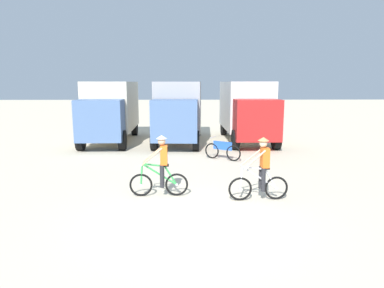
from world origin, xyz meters
The scene contains 7 objects.
ground_plane centered at (0.00, 0.00, 0.00)m, with size 120.00×120.00×0.00m, color beige.
box_truck_cream_rv centered at (-4.30, 11.71, 1.87)m, with size 2.50×6.79×3.35m.
box_truck_grey_hauler centered at (-0.47, 11.56, 1.87)m, with size 2.74×6.87×3.35m.
box_truck_white_box centered at (3.37, 11.75, 1.87)m, with size 2.44×6.77×3.35m.
cyclist_orange_shirt centered at (-0.86, 1.82, 0.85)m, with size 1.73×0.52×1.82m.
cyclist_cowboy_hat centered at (2.00, 1.40, 0.85)m, with size 1.73×0.52×1.82m.
bicycle_spare centered at (1.48, 6.74, 0.40)m, with size 1.47×1.01×0.97m.
Camera 1 is at (-0.14, -8.24, 3.32)m, focal length 33.04 mm.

